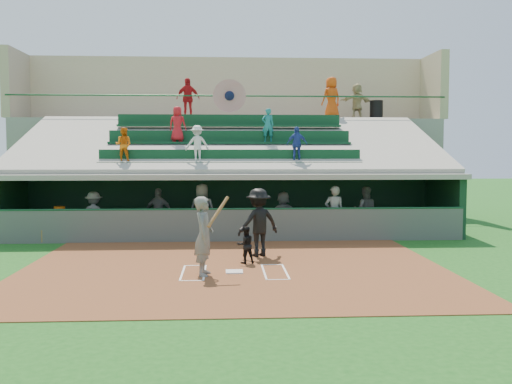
{
  "coord_description": "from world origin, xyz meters",
  "views": [
    {
      "loc": [
        -0.24,
        -14.18,
        3.04
      ],
      "look_at": [
        0.74,
        3.5,
        1.8
      ],
      "focal_mm": 40.0,
      "sensor_mm": 36.0,
      "label": 1
    }
  ],
  "objects": [
    {
      "name": "batter_at_plate",
      "position": [
        -0.74,
        -0.3,
        1.0
      ],
      "size": [
        0.89,
        0.8,
        1.95
      ],
      "color": "#585A55",
      "rests_on": "dirt_slab"
    },
    {
      "name": "dugout_player_f",
      "position": [
        4.89,
        6.27,
        0.92
      ],
      "size": [
        0.98,
        0.84,
        1.75
      ],
      "primitive_type": "imported",
      "rotation": [
        0.0,
        0.0,
        2.92
      ],
      "color": "#5C5F59",
      "rests_on": "dugout_floor"
    },
    {
      "name": "dugout_floor",
      "position": [
        0.0,
        6.75,
        0.02
      ],
      "size": [
        16.0,
        3.5,
        0.04
      ],
      "primitive_type": "cube",
      "color": "gray",
      "rests_on": "ground"
    },
    {
      "name": "concourse_staff_c",
      "position": [
        6.13,
        13.1,
        5.47
      ],
      "size": [
        1.68,
        0.93,
        1.73
      ],
      "primitive_type": "imported",
      "rotation": [
        0.0,
        0.0,
        3.42
      ],
      "color": "tan",
      "rests_on": "concourse_slab"
    },
    {
      "name": "concourse_staff_a",
      "position": [
        -1.9,
        12.35,
        5.52
      ],
      "size": [
        1.17,
        0.74,
        1.85
      ],
      "primitive_type": "imported",
      "rotation": [
        0.0,
        0.0,
        3.44
      ],
      "color": "red",
      "rests_on": "concourse_slab"
    },
    {
      "name": "dugout_player_e",
      "position": [
        3.56,
        5.29,
        0.96
      ],
      "size": [
        0.67,
        0.44,
        1.84
      ],
      "primitive_type": "imported",
      "rotation": [
        0.0,
        0.0,
        3.14
      ],
      "color": "#61645E",
      "rests_on": "dugout_floor"
    },
    {
      "name": "dugout_player_b",
      "position": [
        -2.6,
        6.32,
        0.9
      ],
      "size": [
        1.06,
        0.59,
        1.71
      ],
      "primitive_type": "imported",
      "rotation": [
        0.0,
        0.0,
        2.97
      ],
      "color": "#545752",
      "rests_on": "dugout_floor"
    },
    {
      "name": "home_umpire",
      "position": [
        0.74,
        2.23,
        1.01
      ],
      "size": [
        1.46,
        1.2,
        1.97
      ],
      "primitive_type": "imported",
      "rotation": [
        0.0,
        0.0,
        3.58
      ],
      "color": "black",
      "rests_on": "dirt_slab"
    },
    {
      "name": "dirt_slab",
      "position": [
        0.0,
        0.5,
        0.01
      ],
      "size": [
        11.0,
        9.0,
        0.02
      ],
      "primitive_type": "cube",
      "color": "brown",
      "rests_on": "ground"
    },
    {
      "name": "home_plate",
      "position": [
        0.0,
        0.0,
        0.04
      ],
      "size": [
        0.43,
        0.43,
        0.03
      ],
      "primitive_type": "cube",
      "color": "white",
      "rests_on": "dirt_slab"
    },
    {
      "name": "grandstand",
      "position": [
        -0.01,
        10.51,
        2.26
      ],
      "size": [
        20.4,
        10.4,
        7.8
      ],
      "color": "#515651",
      "rests_on": "ground"
    },
    {
      "name": "dugout_player_a",
      "position": [
        -4.8,
        5.89,
        0.85
      ],
      "size": [
        1.05,
        0.61,
        1.63
      ],
      "primitive_type": "imported",
      "rotation": [
        0.0,
        0.0,
        3.14
      ],
      "color": "#5B5E58",
      "rests_on": "dugout_floor"
    },
    {
      "name": "ground",
      "position": [
        0.0,
        0.0,
        0.0
      ],
      "size": [
        100.0,
        100.0,
        0.0
      ],
      "primitive_type": "plane",
      "color": "#175016",
      "rests_on": "ground"
    },
    {
      "name": "dugout_bench",
      "position": [
        -0.23,
        7.95,
        0.24
      ],
      "size": [
        12.55,
        5.99,
        0.41
      ],
      "primitive_type": "cube",
      "rotation": [
        0.0,
        0.0,
        0.43
      ],
      "color": "olive",
      "rests_on": "dugout_floor"
    },
    {
      "name": "trash_bin",
      "position": [
        7.14,
        13.32,
        5.07
      ],
      "size": [
        0.63,
        0.63,
        0.94
      ],
      "primitive_type": "cylinder",
      "color": "black",
      "rests_on": "concourse_slab"
    },
    {
      "name": "water_cooler",
      "position": [
        -5.96,
        5.83,
        0.97
      ],
      "size": [
        0.37,
        0.37,
        0.37
      ],
      "primitive_type": "cylinder",
      "color": "#D85D0C",
      "rests_on": "white_table"
    },
    {
      "name": "catcher",
      "position": [
        0.32,
        1.16,
        0.52
      ],
      "size": [
        0.58,
        0.51,
        1.01
      ],
      "primitive_type": "imported",
      "rotation": [
        0.0,
        0.0,
        3.44
      ],
      "color": "black",
      "rests_on": "dirt_slab"
    },
    {
      "name": "dugout_player_d",
      "position": [
        1.86,
        6.12,
        0.84
      ],
      "size": [
        1.55,
        0.98,
        1.59
      ],
      "primitive_type": "imported",
      "rotation": [
        0.0,
        0.0,
        3.52
      ],
      "color": "#62645E",
      "rests_on": "dugout_floor"
    },
    {
      "name": "concourse_slab",
      "position": [
        0.0,
        13.5,
        2.3
      ],
      "size": [
        20.0,
        3.0,
        4.6
      ],
      "primitive_type": "cube",
      "color": "gray",
      "rests_on": "ground"
    },
    {
      "name": "concourse_staff_b",
      "position": [
        4.74,
        12.27,
        5.56
      ],
      "size": [
        1.11,
        0.93,
        1.93
      ],
      "primitive_type": "imported",
      "rotation": [
        0.0,
        0.0,
        3.53
      ],
      "color": "#C6430B",
      "rests_on": "concourse_slab"
    },
    {
      "name": "dugout_player_c",
      "position": [
        -1.04,
        6.11,
        0.98
      ],
      "size": [
        1.02,
        0.76,
        1.88
      ],
      "primitive_type": "imported",
      "rotation": [
        0.0,
        0.0,
        2.95
      ],
      "color": "#5F615C",
      "rests_on": "dugout_floor"
    },
    {
      "name": "white_table",
      "position": [
        -5.96,
        5.87,
        0.41
      ],
      "size": [
        1.03,
        0.92,
        0.75
      ],
      "primitive_type": "cube",
      "rotation": [
        0.0,
        0.0,
        0.4
      ],
      "color": "white",
      "rests_on": "dugout_floor"
    },
    {
      "name": "batters_box_chalk",
      "position": [
        0.0,
        0.0,
        0.02
      ],
      "size": [
        2.65,
        1.85,
        0.01
      ],
      "color": "white",
      "rests_on": "dirt_slab"
    }
  ]
}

